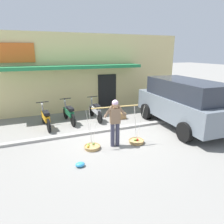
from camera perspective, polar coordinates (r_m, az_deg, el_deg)
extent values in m
plane|color=gray|center=(8.06, -0.88, -7.22)|extent=(90.00, 90.00, 0.00)
cube|color=gray|center=(8.65, -2.56, -5.18)|extent=(20.00, 0.24, 0.10)
cylinder|color=#38384C|center=(7.22, 0.17, -6.44)|extent=(0.15, 0.15, 0.86)
cylinder|color=#38384C|center=(7.27, 1.54, -6.28)|extent=(0.15, 0.15, 0.86)
cube|color=#84664C|center=(7.00, 0.88, -1.07)|extent=(0.36, 0.23, 0.54)
sphere|color=tan|center=(6.89, 0.89, 2.14)|extent=(0.21, 0.21, 0.21)
sphere|color=#D1A8CC|center=(6.88, 0.90, 2.54)|extent=(0.22, 0.22, 0.22)
cylinder|color=#84664C|center=(6.89, -1.02, 0.10)|extent=(0.34, 0.12, 0.43)
cylinder|color=#84664C|center=(7.02, 2.75, 0.42)|extent=(0.34, 0.12, 0.43)
cylinder|color=tan|center=(6.91, 0.89, 1.46)|extent=(1.66, 0.20, 0.04)
cylinder|color=tan|center=(7.22, -5.57, -9.88)|extent=(0.53, 0.53, 0.09)
torus|color=olive|center=(7.20, -5.58, -9.52)|extent=(0.57, 0.57, 0.05)
sphere|color=#6DA940|center=(7.22, -6.63, -9.13)|extent=(0.09, 0.09, 0.09)
sphere|color=#669D3C|center=(7.28, -5.24, -8.86)|extent=(0.09, 0.09, 0.09)
sphere|color=gold|center=(7.10, -6.74, -9.58)|extent=(0.09, 0.09, 0.09)
cylinder|color=silver|center=(7.04, -6.02, -4.17)|extent=(0.01, 0.25, 1.36)
cylinder|color=silver|center=(6.85, -6.44, -4.78)|extent=(0.22, 0.13, 1.36)
cylinder|color=silver|center=(6.90, -4.75, -4.56)|extent=(0.22, 0.13, 1.36)
cylinder|color=tan|center=(7.67, 6.85, -8.27)|extent=(0.53, 0.53, 0.09)
torus|color=olive|center=(7.65, 6.87, -7.93)|extent=(0.57, 0.57, 0.05)
sphere|color=#679F3C|center=(7.61, 6.66, -7.71)|extent=(0.09, 0.09, 0.09)
sphere|color=red|center=(7.62, 7.16, -7.72)|extent=(0.09, 0.09, 0.09)
sphere|color=#76B645|center=(7.61, 6.41, -7.72)|extent=(0.09, 0.09, 0.09)
cylinder|color=silver|center=(7.49, 6.60, -2.88)|extent=(0.01, 0.25, 1.36)
cylinder|color=silver|center=(7.30, 6.55, -3.43)|extent=(0.22, 0.13, 1.36)
cylinder|color=silver|center=(7.39, 7.99, -3.21)|extent=(0.22, 0.13, 1.36)
cylinder|color=black|center=(10.05, -18.72, -1.47)|extent=(0.14, 0.59, 0.58)
cylinder|color=black|center=(8.89, -17.36, -3.68)|extent=(0.14, 0.59, 0.58)
cube|color=orange|center=(9.98, -18.85, -0.04)|extent=(0.17, 0.29, 0.06)
cube|color=orange|center=(9.31, -18.09, -1.41)|extent=(0.29, 0.92, 0.24)
cube|color=black|center=(9.07, -18.02, -0.28)|extent=(0.28, 0.58, 0.12)
cylinder|color=slate|center=(9.85, -18.83, 0.53)|extent=(0.09, 0.30, 0.76)
cylinder|color=black|center=(9.68, -18.96, 2.63)|extent=(0.54, 0.09, 0.04)
sphere|color=silver|center=(9.86, -19.04, 2.04)|extent=(0.11, 0.11, 0.11)
cylinder|color=black|center=(10.46, -12.92, -0.31)|extent=(0.14, 0.59, 0.58)
cylinder|color=black|center=(9.32, -10.91, -2.28)|extent=(0.14, 0.59, 0.58)
cube|color=#19663D|center=(10.39, -13.02, 1.07)|extent=(0.17, 0.29, 0.06)
cube|color=#19663D|center=(9.73, -11.89, -0.16)|extent=(0.29, 0.92, 0.24)
cube|color=black|center=(9.49, -11.67, 0.95)|extent=(0.27, 0.58, 0.12)
cylinder|color=slate|center=(10.26, -12.92, 1.63)|extent=(0.09, 0.30, 0.76)
cylinder|color=black|center=(10.09, -12.94, 3.67)|extent=(0.54, 0.09, 0.04)
sphere|color=silver|center=(10.27, -13.12, 3.08)|extent=(0.11, 0.11, 0.11)
cylinder|color=black|center=(10.69, -5.72, 0.40)|extent=(0.09, 0.58, 0.58)
cylinder|color=black|center=(9.56, -3.52, -1.51)|extent=(0.09, 0.58, 0.58)
cube|color=silver|center=(10.62, -5.76, 1.75)|extent=(0.14, 0.28, 0.06)
cube|color=silver|center=(9.97, -4.53, 0.55)|extent=(0.21, 0.90, 0.24)
cube|color=black|center=(9.74, -4.23, 1.64)|extent=(0.23, 0.56, 0.12)
cylinder|color=slate|center=(10.49, -5.62, 2.31)|extent=(0.06, 0.30, 0.76)
cylinder|color=black|center=(10.33, -5.55, 4.30)|extent=(0.54, 0.04, 0.04)
sphere|color=silver|center=(10.51, -5.79, 3.73)|extent=(0.11, 0.11, 0.11)
cube|color=slate|center=(9.57, 19.02, 1.18)|extent=(2.06, 4.76, 0.96)
cube|color=#282D38|center=(9.28, 20.09, 6.07)|extent=(1.83, 3.72, 0.76)
cube|color=black|center=(11.52, 11.49, 3.34)|extent=(1.62, 0.15, 0.44)
cylinder|color=black|center=(10.33, 9.62, 0.19)|extent=(0.29, 0.77, 0.76)
cylinder|color=black|center=(11.37, 17.99, 1.11)|extent=(0.29, 0.77, 0.76)
cylinder|color=black|center=(8.07, 19.83, -5.30)|extent=(0.29, 0.77, 0.76)
cylinder|color=black|center=(9.36, 28.86, -3.43)|extent=(0.29, 0.77, 0.76)
cube|color=silver|center=(11.53, 11.54, 2.42)|extent=(0.44, 0.03, 0.12)
cube|color=#DBC684|center=(13.73, -13.02, 11.35)|extent=(13.00, 5.00, 4.20)
cube|color=#237F47|center=(10.76, -10.47, 12.30)|extent=(7.15, 1.00, 0.16)
cube|color=#DB5B1E|center=(10.98, -26.79, 14.61)|extent=(2.20, 0.08, 0.90)
cube|color=black|center=(11.96, -1.36, 5.72)|extent=(1.10, 0.06, 2.00)
ellipsoid|color=#3393D1|center=(6.23, -8.94, -14.35)|extent=(0.28, 0.22, 0.14)
cube|color=olive|center=(10.24, 2.47, -1.02)|extent=(0.44, 0.36, 0.32)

